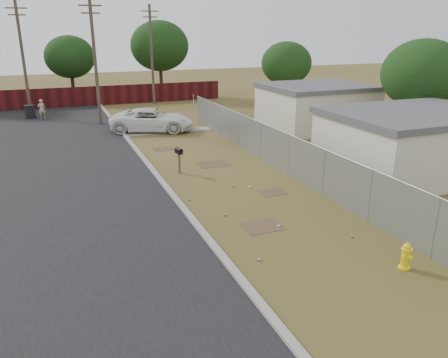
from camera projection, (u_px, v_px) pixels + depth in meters
name	position (u px, v px, depth m)	size (l,w,h in m)	color
ground	(230.00, 182.00, 20.52)	(120.00, 120.00, 0.00)	brown
street	(69.00, 153.00, 25.22)	(15.10, 60.00, 0.12)	black
chainlink_fence	(279.00, 153.00, 22.26)	(0.10, 27.06, 2.02)	#94979C
privacy_fence	(66.00, 97.00, 40.09)	(30.00, 0.12, 1.80)	#460F14
utility_poles	(93.00, 57.00, 35.88)	(12.60, 8.24, 9.00)	brown
houses	(359.00, 122.00, 26.17)	(9.30, 17.24, 3.10)	beige
horizon_trees	(140.00, 55.00, 40.02)	(33.32, 31.94, 7.78)	#342617
fire_hydrant	(406.00, 256.00, 12.94)	(0.44, 0.44, 0.86)	yellow
mailbox	(179.00, 153.00, 21.44)	(0.30, 0.57, 1.31)	brown
pickup_truck	(152.00, 120.00, 30.61)	(2.64, 5.73, 1.59)	white
pedestrian	(42.00, 109.00, 34.72)	(0.58, 0.38, 1.58)	tan
trash_bin	(30.00, 111.00, 35.18)	(0.88, 0.86, 1.06)	black
scattered_litter	(247.00, 203.00, 17.93)	(4.29, 11.25, 0.07)	white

